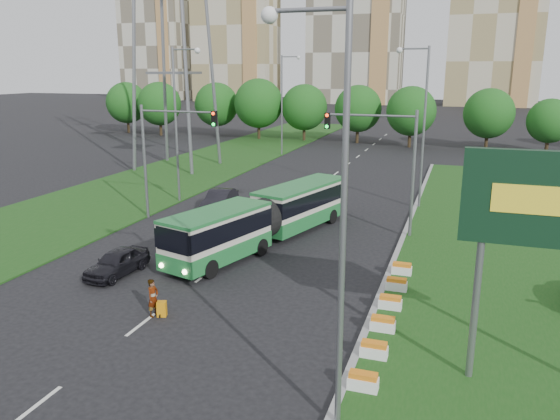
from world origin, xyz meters
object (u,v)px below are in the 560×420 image
(pedestrian, at_px, (153,298))
(shopping_trolley, at_px, (162,309))
(traffic_mast_median, at_px, (388,153))
(articulated_bus, at_px, (265,217))
(car_left_near, at_px, (117,262))
(traffic_mast_left, at_px, (164,144))
(car_left_far, at_px, (220,200))

(pedestrian, relative_size, shopping_trolley, 2.50)
(traffic_mast_median, distance_m, articulated_bus, 8.61)
(articulated_bus, relative_size, car_left_near, 3.98)
(traffic_mast_median, bearing_deg, shopping_trolley, -116.11)
(pedestrian, bearing_deg, shopping_trolley, -72.41)
(traffic_mast_left, height_order, car_left_far, traffic_mast_left)
(traffic_mast_left, distance_m, pedestrian, 16.57)
(pedestrian, xyz_separation_m, shopping_trolley, (0.35, 0.08, -0.51))
(traffic_mast_left, relative_size, shopping_trolley, 11.95)
(car_left_far, bearing_deg, articulated_bus, -53.41)
(car_left_far, relative_size, pedestrian, 2.82)
(traffic_mast_median, xyz_separation_m, articulated_bus, (-6.78, -3.75, -3.75))
(articulated_bus, distance_m, car_left_far, 8.67)
(articulated_bus, distance_m, car_left_near, 9.38)
(traffic_mast_median, height_order, traffic_mast_left, same)
(traffic_mast_median, distance_m, car_left_near, 17.28)
(articulated_bus, relative_size, car_left_far, 3.37)
(traffic_mast_median, distance_m, car_left_far, 13.74)
(traffic_mast_median, bearing_deg, articulated_bus, -151.05)
(articulated_bus, distance_m, shopping_trolley, 11.35)
(car_left_far, distance_m, shopping_trolley, 18.33)
(articulated_bus, xyz_separation_m, pedestrian, (-0.93, -11.34, -0.76))
(traffic_mast_median, height_order, car_left_far, traffic_mast_median)
(traffic_mast_left, xyz_separation_m, car_left_far, (2.44, 3.51, -4.57))
(articulated_bus, height_order, shopping_trolley, articulated_bus)
(articulated_bus, bearing_deg, shopping_trolley, -76.72)
(shopping_trolley, bearing_deg, car_left_far, 87.75)
(articulated_bus, bearing_deg, traffic_mast_left, 178.04)
(articulated_bus, bearing_deg, car_left_far, 149.67)
(traffic_mast_median, relative_size, car_left_near, 2.00)
(traffic_mast_left, xyz_separation_m, articulated_bus, (8.38, -2.75, -3.75))
(car_left_near, xyz_separation_m, pedestrian, (4.38, -3.67, 0.16))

